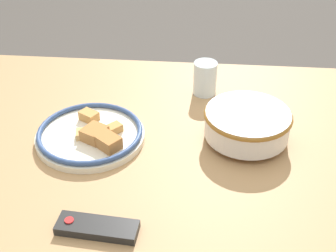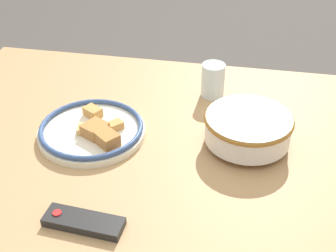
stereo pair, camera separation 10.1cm
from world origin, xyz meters
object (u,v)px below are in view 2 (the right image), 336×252
object	(u,v)px
food_plate	(92,130)
tv_remote	(84,222)
noodle_bowl	(248,128)
drinking_glass	(213,80)

from	to	relation	value
food_plate	tv_remote	distance (m)	0.34
noodle_bowl	drinking_glass	xyz separation A→B (m)	(0.12, -0.24, 0.00)
noodle_bowl	tv_remote	bearing A→B (deg)	47.43
noodle_bowl	drinking_glass	size ratio (longest dim) A/B	2.22
food_plate	drinking_glass	distance (m)	0.41
noodle_bowl	food_plate	world-z (taller)	noodle_bowl
tv_remote	drinking_glass	distance (m)	0.64
food_plate	drinking_glass	bearing A→B (deg)	-137.40
food_plate	drinking_glass	size ratio (longest dim) A/B	2.79
food_plate	noodle_bowl	bearing A→B (deg)	-174.79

